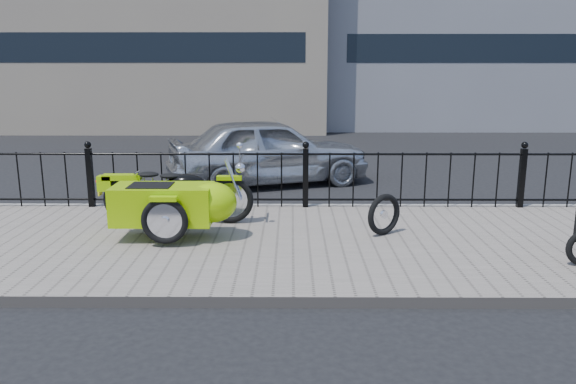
{
  "coord_description": "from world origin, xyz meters",
  "views": [
    {
      "loc": [
        -0.23,
        -7.62,
        2.36
      ],
      "look_at": [
        -0.28,
        -0.1,
        0.68
      ],
      "focal_mm": 35.0,
      "sensor_mm": 36.0,
      "label": 1
    }
  ],
  "objects": [
    {
      "name": "spare_tire",
      "position": [
        1.03,
        -0.26,
        0.41
      ],
      "size": [
        0.51,
        0.4,
        0.57
      ],
      "primitive_type": "torus",
      "rotation": [
        1.57,
        0.0,
        0.62
      ],
      "color": "black",
      "rests_on": "sidewalk"
    },
    {
      "name": "ground",
      "position": [
        0.0,
        0.0,
        0.0
      ],
      "size": [
        120.0,
        120.0,
        0.0
      ],
      "primitive_type": "plane",
      "color": "black",
      "rests_on": "ground"
    },
    {
      "name": "sidewalk",
      "position": [
        0.0,
        -0.5,
        0.06
      ],
      "size": [
        30.0,
        3.8,
        0.12
      ],
      "primitive_type": "cube",
      "color": "slate",
      "rests_on": "ground"
    },
    {
      "name": "curb",
      "position": [
        0.0,
        1.44,
        0.06
      ],
      "size": [
        30.0,
        0.1,
        0.12
      ],
      "primitive_type": "cube",
      "color": "gray",
      "rests_on": "ground"
    },
    {
      "name": "sedan_car",
      "position": [
        -0.69,
        3.69,
        0.69
      ],
      "size": [
        4.36,
        2.87,
        1.38
      ],
      "primitive_type": "imported",
      "rotation": [
        0.0,
        0.0,
        1.91
      ],
      "color": "#B7BABE",
      "rests_on": "ground"
    },
    {
      "name": "motorcycle_sidecar",
      "position": [
        -1.75,
        -0.3,
        0.59
      ],
      "size": [
        2.28,
        1.48,
        0.98
      ],
      "color": "black",
      "rests_on": "sidewalk"
    },
    {
      "name": "iron_fence",
      "position": [
        0.0,
        1.3,
        0.59
      ],
      "size": [
        14.11,
        0.11,
        1.08
      ],
      "color": "black",
      "rests_on": "sidewalk"
    }
  ]
}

